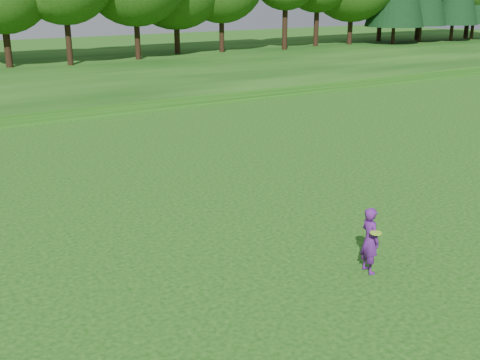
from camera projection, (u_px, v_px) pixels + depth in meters
ground at (332, 260)px, 14.49m from camera, size 140.00×140.00×0.00m
berm at (15, 77)px, 41.91m from camera, size 130.00×30.00×0.60m
walking_path at (77, 116)px, 30.67m from camera, size 130.00×1.60×0.04m
woman at (370, 240)px, 13.67m from camera, size 0.47×0.72×1.57m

